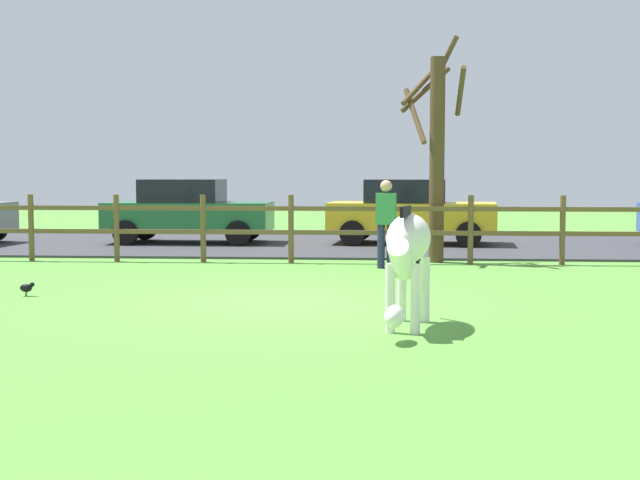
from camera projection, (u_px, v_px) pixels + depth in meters
name	position (u px, v px, depth m)	size (l,w,h in m)	color
ground_plane	(288.00, 301.00, 12.03)	(60.00, 60.00, 0.00)	#549338
parking_asphalt	(329.00, 244.00, 21.28)	(28.00, 7.40, 0.05)	#38383D
paddock_fence	(291.00, 224.00, 16.98)	(21.14, 0.11, 1.34)	brown
bare_tree	(436.00, 149.00, 17.01)	(1.25, 1.40, 4.47)	#513A23
zebra	(408.00, 248.00, 9.83)	(0.70, 1.92, 1.41)	white
crow_on_grass	(27.00, 288.00, 12.45)	(0.21, 0.10, 0.20)	black
parked_car_yellow	(410.00, 211.00, 20.90)	(4.13, 2.15, 1.56)	yellow
parked_car_green	(188.00, 211.00, 21.19)	(4.00, 1.88, 1.56)	#236B38
visitor_near_fence	(386.00, 220.00, 15.99)	(0.39, 0.27, 1.64)	#232847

